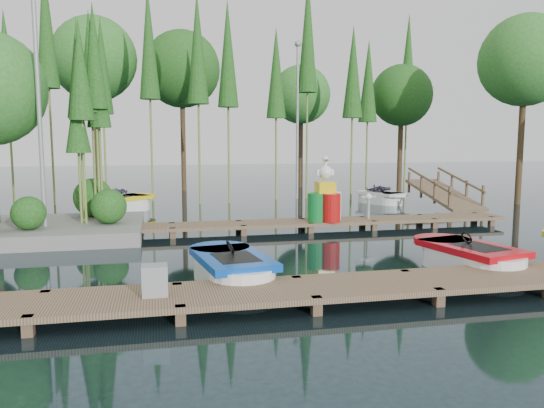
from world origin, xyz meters
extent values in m
plane|color=#1C2F36|center=(0.00, 0.00, 0.00)|extent=(90.00, 90.00, 0.00)
cube|color=brown|center=(0.00, -4.50, 0.25)|extent=(18.00, 1.50, 0.10)
cube|color=brown|center=(-4.30, -5.13, 0.05)|extent=(0.16, 0.16, 0.50)
cube|color=brown|center=(-4.30, -3.87, 0.05)|extent=(0.16, 0.16, 0.50)
cube|color=brown|center=(-2.15, -5.13, 0.05)|extent=(0.16, 0.16, 0.50)
cube|color=brown|center=(-2.15, -3.87, 0.05)|extent=(0.16, 0.16, 0.50)
cube|color=brown|center=(0.00, -5.13, 0.05)|extent=(0.16, 0.16, 0.50)
cube|color=brown|center=(0.00, -3.87, 0.05)|extent=(0.16, 0.16, 0.50)
cube|color=brown|center=(2.15, -5.13, 0.05)|extent=(0.16, 0.16, 0.50)
cube|color=brown|center=(2.15, -3.87, 0.05)|extent=(0.16, 0.16, 0.50)
cube|color=brown|center=(4.30, -3.87, 0.05)|extent=(0.16, 0.16, 0.50)
cube|color=brown|center=(1.00, 2.50, 0.25)|extent=(15.00, 1.20, 0.10)
cube|color=brown|center=(-6.10, 2.02, 0.05)|extent=(0.16, 0.16, 0.50)
cube|color=brown|center=(-6.10, 2.98, 0.05)|extent=(0.16, 0.16, 0.50)
cube|color=brown|center=(-4.07, 2.02, 0.05)|extent=(0.16, 0.16, 0.50)
cube|color=brown|center=(-4.07, 2.98, 0.05)|extent=(0.16, 0.16, 0.50)
cube|color=brown|center=(-2.04, 2.02, 0.05)|extent=(0.16, 0.16, 0.50)
cube|color=brown|center=(-2.04, 2.98, 0.05)|extent=(0.16, 0.16, 0.50)
cube|color=brown|center=(-0.01, 2.02, 0.05)|extent=(0.16, 0.16, 0.50)
cube|color=brown|center=(-0.01, 2.98, 0.05)|extent=(0.16, 0.16, 0.50)
cube|color=brown|center=(2.01, 2.02, 0.05)|extent=(0.16, 0.16, 0.50)
cube|color=brown|center=(2.01, 2.98, 0.05)|extent=(0.16, 0.16, 0.50)
cube|color=brown|center=(4.04, 2.02, 0.05)|extent=(0.16, 0.16, 0.50)
cube|color=brown|center=(4.04, 2.98, 0.05)|extent=(0.16, 0.16, 0.50)
cube|color=brown|center=(6.07, 2.02, 0.05)|extent=(0.16, 0.16, 0.50)
cube|color=brown|center=(6.07, 2.98, 0.05)|extent=(0.16, 0.16, 0.50)
cube|color=brown|center=(8.10, 2.02, 0.05)|extent=(0.16, 0.16, 0.50)
cube|color=brown|center=(8.10, 2.98, 0.05)|extent=(0.16, 0.16, 0.50)
cube|color=slate|center=(-6.00, 3.00, 0.18)|extent=(6.20, 4.20, 0.42)
sphere|color=#245A1C|center=(-5.80, 2.00, 0.84)|extent=(0.90, 0.90, 0.90)
sphere|color=#245A1C|center=(-4.40, 4.20, 0.99)|extent=(1.20, 1.20, 1.20)
sphere|color=#245A1C|center=(-3.80, 2.60, 0.89)|extent=(1.00, 1.00, 1.00)
cylinder|color=olive|center=(-4.25, 3.56, 2.97)|extent=(0.07, 0.07, 5.93)
cone|color=#245A1C|center=(-4.25, 3.56, 5.04)|extent=(0.70, 0.70, 2.97)
cylinder|color=olive|center=(-4.57, 3.40, 2.83)|extent=(0.07, 0.07, 5.66)
cone|color=#245A1C|center=(-4.57, 3.40, 4.81)|extent=(0.70, 0.70, 2.83)
cylinder|color=olive|center=(-4.07, 3.59, 2.61)|extent=(0.07, 0.07, 5.22)
cone|color=#245A1C|center=(-4.07, 3.59, 4.44)|extent=(0.70, 0.70, 2.61)
cylinder|color=olive|center=(-4.44, 2.78, 2.76)|extent=(0.07, 0.07, 5.53)
cone|color=#245A1C|center=(-4.44, 2.78, 4.70)|extent=(0.70, 0.70, 2.76)
cylinder|color=olive|center=(-4.59, 2.90, 2.01)|extent=(0.07, 0.07, 4.01)
cone|color=#245A1C|center=(-4.59, 2.90, 3.41)|extent=(0.70, 0.70, 2.01)
cylinder|color=olive|center=(-4.13, 3.45, 3.05)|extent=(0.07, 0.07, 6.11)
cone|color=#245A1C|center=(-4.13, 3.45, 5.19)|extent=(0.70, 0.70, 3.05)
cylinder|color=#412F1B|center=(12.74, 6.90, 3.03)|extent=(0.26, 0.26, 6.06)
sphere|color=#33782A|center=(12.74, 6.90, 6.06)|extent=(3.81, 3.81, 3.81)
cylinder|color=#412F1B|center=(9.99, 12.65, 2.51)|extent=(0.26, 0.26, 5.02)
sphere|color=#245A1C|center=(9.99, 12.65, 5.02)|extent=(3.16, 3.16, 3.16)
cylinder|color=#412F1B|center=(5.74, 16.70, 2.65)|extent=(0.26, 0.26, 5.31)
sphere|color=#33782A|center=(5.74, 16.70, 5.31)|extent=(3.34, 3.34, 3.34)
cylinder|color=#412F1B|center=(-1.00, 16.03, 3.23)|extent=(0.26, 0.26, 6.46)
sphere|color=#245A1C|center=(-1.00, 16.03, 6.46)|extent=(4.06, 4.06, 4.06)
cylinder|color=#412F1B|center=(-5.41, 16.00, 3.43)|extent=(0.26, 0.26, 6.85)
sphere|color=#33782A|center=(-5.41, 16.00, 6.85)|extent=(4.31, 4.31, 4.31)
cylinder|color=olive|center=(-8.16, 10.23, 3.74)|extent=(0.09, 0.09, 7.48)
cone|color=#245A1C|center=(-8.16, 10.23, 5.83)|extent=(0.90, 0.90, 4.11)
cylinder|color=olive|center=(-6.71, 10.82, 4.83)|extent=(0.09, 0.09, 9.66)
cone|color=#245A1C|center=(-6.71, 10.82, 7.54)|extent=(0.90, 0.90, 5.31)
cylinder|color=olive|center=(-4.68, 11.83, 3.85)|extent=(0.09, 0.09, 7.69)
cone|color=#245A1C|center=(-4.68, 11.83, 6.00)|extent=(0.90, 0.90, 4.23)
cylinder|color=olive|center=(-2.63, 11.48, 4.49)|extent=(0.09, 0.09, 8.99)
cone|color=#245A1C|center=(-2.63, 11.48, 7.01)|extent=(0.90, 0.90, 4.94)
cylinder|color=olive|center=(-0.63, 9.87, 4.22)|extent=(0.09, 0.09, 8.44)
cone|color=#245A1C|center=(-0.63, 9.87, 6.58)|extent=(0.90, 0.90, 4.64)
cylinder|color=olive|center=(0.65, 10.00, 4.11)|extent=(0.09, 0.09, 8.22)
cone|color=#245A1C|center=(0.65, 10.00, 6.41)|extent=(0.90, 0.90, 4.52)
cylinder|color=olive|center=(2.96, 10.87, 3.70)|extent=(0.09, 0.09, 7.41)
cone|color=#245A1C|center=(2.96, 10.87, 5.78)|extent=(0.90, 0.90, 4.07)
cylinder|color=olive|center=(4.49, 11.10, 4.89)|extent=(0.09, 0.09, 9.77)
cone|color=#245A1C|center=(4.49, 11.10, 7.62)|extent=(0.90, 0.90, 5.38)
cylinder|color=olive|center=(6.24, 9.83, 3.70)|extent=(0.09, 0.09, 7.40)
cone|color=#245A1C|center=(6.24, 9.83, 5.77)|extent=(0.90, 0.90, 4.07)
cylinder|color=olive|center=(7.63, 11.42, 3.57)|extent=(0.09, 0.09, 7.14)
cone|color=#245A1C|center=(7.63, 11.42, 5.57)|extent=(0.90, 0.90, 3.93)
cylinder|color=olive|center=(10.17, 12.43, 4.31)|extent=(0.09, 0.09, 8.61)
cone|color=#245A1C|center=(10.17, 12.43, 6.72)|extent=(0.90, 0.90, 4.74)
cylinder|color=gray|center=(-5.50, 2.50, 3.50)|extent=(0.12, 0.12, 7.00)
cylinder|color=gray|center=(4.00, 11.00, 3.50)|extent=(0.12, 0.12, 7.00)
sphere|color=gray|center=(4.00, 11.00, 7.10)|extent=(0.30, 0.30, 0.30)
cube|color=brown|center=(9.00, 6.50, 0.55)|extent=(1.50, 3.94, 0.95)
cube|color=brown|center=(8.30, 4.90, 0.59)|extent=(0.08, 0.08, 0.90)
cube|color=brown|center=(8.30, 6.00, 0.70)|extent=(0.08, 0.08, 0.90)
cube|color=brown|center=(8.30, 7.10, 0.81)|extent=(0.08, 0.08, 0.90)
cube|color=brown|center=(8.30, 8.20, 0.92)|extent=(0.08, 0.08, 0.90)
cube|color=brown|center=(8.30, 6.50, 1.15)|extent=(0.06, 3.54, 0.83)
cube|color=brown|center=(9.70, 4.90, 0.59)|extent=(0.08, 0.08, 0.90)
cube|color=brown|center=(9.70, 6.00, 0.70)|extent=(0.08, 0.08, 0.90)
cube|color=brown|center=(9.70, 7.10, 0.81)|extent=(0.08, 0.08, 0.90)
cube|color=brown|center=(9.70, 8.20, 0.92)|extent=(0.08, 0.08, 0.90)
cube|color=brown|center=(9.70, 6.50, 1.15)|extent=(0.06, 3.54, 0.83)
cube|color=white|center=(-1.06, -3.06, 0.20)|extent=(1.39, 1.40, 0.56)
cylinder|color=white|center=(-1.15, -2.46, 0.20)|extent=(1.39, 1.39, 0.56)
cylinder|color=white|center=(-0.97, -3.67, 0.20)|extent=(1.39, 1.39, 0.56)
cube|color=#063DA8|center=(-1.06, -3.06, 0.51)|extent=(1.55, 2.29, 0.14)
cylinder|color=#063DA8|center=(-1.19, -2.18, 0.51)|extent=(1.42, 1.42, 0.14)
cube|color=black|center=(-1.03, -3.27, 0.56)|extent=(0.90, 1.11, 0.06)
torus|color=black|center=(-1.08, -2.91, 0.71)|extent=(0.19, 0.30, 0.27)
cube|color=white|center=(4.02, -3.16, 0.20)|extent=(1.45, 1.46, 0.56)
cylinder|color=white|center=(3.89, -2.56, 0.20)|extent=(1.45, 1.45, 0.56)
cylinder|color=white|center=(4.16, -3.76, 0.20)|extent=(1.45, 1.45, 0.56)
cube|color=#AF0811|center=(4.02, -3.16, 0.51)|extent=(1.67, 2.33, 0.14)
cylinder|color=#AF0811|center=(3.83, -2.29, 0.51)|extent=(1.48, 1.48, 0.14)
cube|color=black|center=(4.07, -3.36, 0.55)|extent=(0.95, 1.14, 0.06)
torus|color=black|center=(3.99, -3.01, 0.71)|extent=(0.21, 0.31, 0.27)
cube|color=white|center=(-3.85, 8.05, 0.21)|extent=(1.79, 1.79, 0.58)
cylinder|color=white|center=(-3.37, 8.47, 0.21)|extent=(1.78, 1.78, 0.58)
cylinder|color=white|center=(-4.34, 7.64, 0.21)|extent=(1.78, 1.78, 0.58)
cube|color=yellow|center=(-3.85, 8.05, 0.53)|extent=(2.51, 2.41, 0.15)
cylinder|color=yellow|center=(-3.16, 8.66, 0.53)|extent=(1.82, 1.82, 0.15)
cube|color=black|center=(-4.01, 7.92, 0.57)|extent=(1.30, 1.27, 0.06)
torus|color=black|center=(-3.74, 8.16, 0.74)|extent=(0.32, 0.31, 0.28)
imported|color=#1E1E2D|center=(-4.05, 7.88, 0.83)|extent=(0.57, 0.56, 1.03)
cube|color=white|center=(7.05, 8.39, 0.18)|extent=(1.45, 1.46, 0.49)
cylinder|color=white|center=(7.30, 7.91, 0.18)|extent=(1.45, 1.45, 0.49)
cylinder|color=white|center=(6.80, 8.87, 0.18)|extent=(1.45, 1.45, 0.49)
cube|color=white|center=(7.05, 8.39, 0.45)|extent=(1.83, 2.17, 0.13)
cylinder|color=white|center=(7.41, 7.69, 0.45)|extent=(1.48, 1.48, 0.13)
cube|color=black|center=(6.97, 8.55, 0.49)|extent=(1.00, 1.10, 0.05)
torus|color=black|center=(7.11, 8.27, 0.63)|extent=(0.23, 0.28, 0.24)
imported|color=#1E1E2D|center=(6.95, 8.59, 0.67)|extent=(0.40, 0.44, 0.81)
imported|color=#1E1E2D|center=(7.37, 8.45, 0.62)|extent=(0.31, 0.35, 0.61)
cube|color=gray|center=(-2.52, -4.50, 0.55)|extent=(0.41, 0.34, 0.50)
cylinder|color=yellow|center=(2.43, 2.50, 0.72)|extent=(0.56, 0.56, 0.84)
cylinder|color=#0C6F27|center=(2.29, 2.30, 0.73)|extent=(0.58, 0.58, 0.86)
cylinder|color=white|center=(2.87, 2.59, 0.73)|extent=(0.58, 0.58, 0.86)
cylinder|color=#B00E0C|center=(2.68, 2.11, 0.73)|extent=(0.58, 0.58, 0.86)
cube|color=yellow|center=(2.58, 2.40, 1.33)|extent=(0.53, 0.53, 0.34)
sphere|color=white|center=(2.58, 2.40, 1.79)|extent=(0.42, 0.42, 0.42)
cylinder|color=white|center=(2.58, 2.40, 2.03)|extent=(0.10, 0.10, 0.29)
sphere|color=white|center=(2.58, 2.40, 2.19)|extent=(0.19, 0.19, 0.19)
cone|color=orange|center=(2.58, 2.21, 2.17)|extent=(0.10, 0.29, 0.10)
cube|color=white|center=(2.58, 2.40, 1.79)|extent=(0.53, 0.06, 0.17)
cylinder|color=gray|center=(4.04, 2.50, 0.60)|extent=(0.10, 0.10, 0.60)
sphere|color=white|center=(4.04, 2.50, 1.00)|extent=(0.20, 0.20, 0.20)
cube|color=gray|center=(4.04, 2.50, 1.00)|extent=(0.50, 0.04, 0.04)
cone|color=orange|center=(4.04, 2.38, 1.00)|extent=(0.04, 0.10, 0.04)
camera|label=1|loc=(-2.45, -12.99, 2.81)|focal=35.00mm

